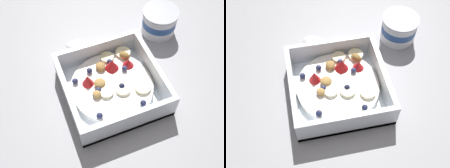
# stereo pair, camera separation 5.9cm
# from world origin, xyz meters

# --- Properties ---
(ground_plane) EXTENTS (2.40, 2.40, 0.00)m
(ground_plane) POSITION_xyz_m (0.00, 0.00, 0.00)
(ground_plane) COLOR #9E9EA3
(fruit_bowl) EXTENTS (0.20, 0.20, 0.06)m
(fruit_bowl) POSITION_xyz_m (-0.02, -0.02, 0.02)
(fruit_bowl) COLOR white
(fruit_bowl) RESTS_ON ground
(spoon) EXTENTS (0.06, 0.17, 0.01)m
(spoon) POSITION_xyz_m (-0.17, -0.02, 0.00)
(spoon) COLOR silver
(spoon) RESTS_ON ground
(yogurt_cup) EXTENTS (0.09, 0.09, 0.06)m
(yogurt_cup) POSITION_xyz_m (-0.14, 0.16, 0.03)
(yogurt_cup) COLOR white
(yogurt_cup) RESTS_ON ground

